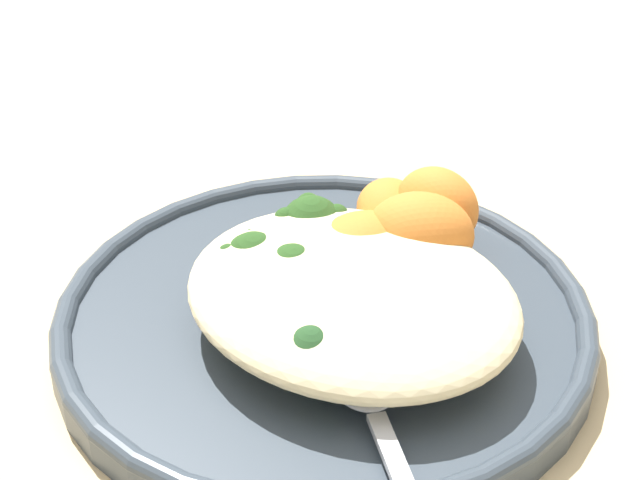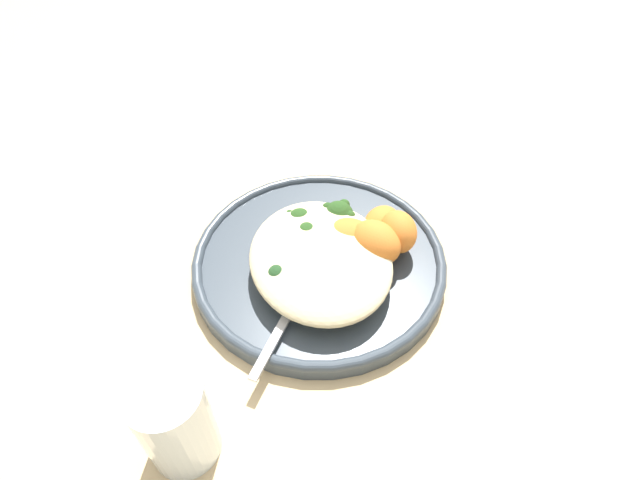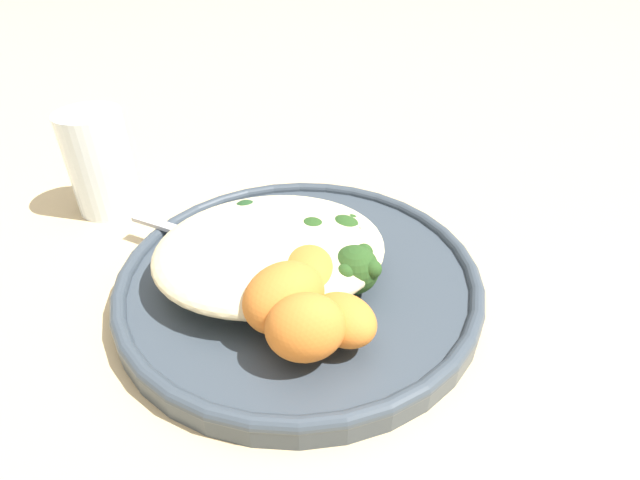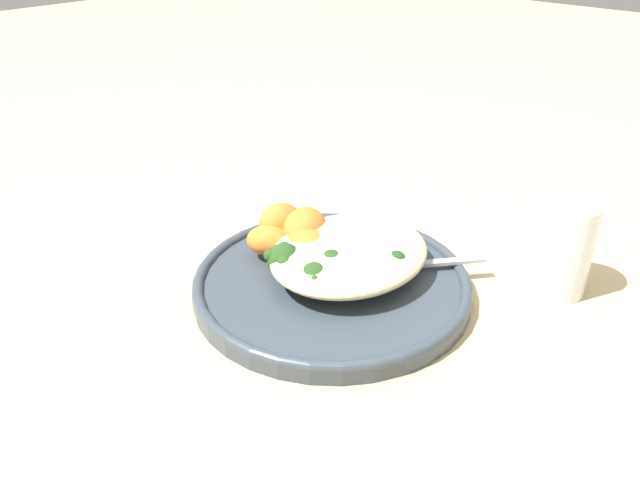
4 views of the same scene
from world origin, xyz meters
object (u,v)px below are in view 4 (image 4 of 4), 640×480
object	(u,v)px
water_glass	(562,247)
sweet_potato_chunk_2	(268,240)
broccoli_stalk_0	(290,259)
broccoli_stalk_4	(359,261)
kale_tuft	(388,262)
spoon	(405,264)
quinoa_mound	(349,253)
broccoli_stalk_1	(302,268)
broccoli_stalk_3	(331,265)
sweet_potato_chunk_1	(309,248)
sweet_potato_chunk_0	(305,229)
sweet_potato_chunk_3	(280,223)
broccoli_stalk_5	(368,263)
plate	(333,282)
broccoli_stalk_2	(317,273)

from	to	relation	value
water_glass	sweet_potato_chunk_2	bearing A→B (deg)	-54.63
broccoli_stalk_0	broccoli_stalk_4	bearing A→B (deg)	139.99
kale_tuft	spoon	world-z (taller)	kale_tuft
broccoli_stalk_4	water_glass	xyz separation A→B (m)	(-0.14, 0.15, 0.01)
quinoa_mound	broccoli_stalk_1	xyz separation A→B (m)	(0.05, -0.02, -0.01)
broccoli_stalk_3	broccoli_stalk_4	bearing A→B (deg)	103.85
sweet_potato_chunk_1	broccoli_stalk_0	bearing A→B (deg)	-0.64
sweet_potato_chunk_0	sweet_potato_chunk_2	size ratio (longest dim) A/B	1.26
sweet_potato_chunk_1	spoon	size ratio (longest dim) A/B	0.56
broccoli_stalk_0	water_glass	world-z (taller)	water_glass
water_glass	sweet_potato_chunk_3	bearing A→B (deg)	-59.75
broccoli_stalk_5	sweet_potato_chunk_2	size ratio (longest dim) A/B	2.06
broccoli_stalk_1	plate	bearing A→B (deg)	136.29
broccoli_stalk_0	broccoli_stalk_1	bearing A→B (deg)	100.93
broccoli_stalk_1	sweet_potato_chunk_1	size ratio (longest dim) A/B	1.48
broccoli_stalk_0	broccoli_stalk_4	size ratio (longest dim) A/B	0.91
quinoa_mound	sweet_potato_chunk_1	bearing A→B (deg)	-60.75
broccoli_stalk_1	broccoli_stalk_5	xyz separation A→B (m)	(-0.05, 0.04, 0.00)
sweet_potato_chunk_0	broccoli_stalk_1	bearing A→B (deg)	40.76
broccoli_stalk_4	sweet_potato_chunk_2	xyz separation A→B (m)	(0.03, -0.10, 0.00)
broccoli_stalk_4	broccoli_stalk_3	bearing A→B (deg)	-117.99
sweet_potato_chunk_1	quinoa_mound	bearing A→B (deg)	119.25
quinoa_mound	broccoli_stalk_4	world-z (taller)	quinoa_mound
sweet_potato_chunk_3	broccoli_stalk_5	bearing A→B (deg)	96.03
sweet_potato_chunk_2	water_glass	bearing A→B (deg)	125.37
sweet_potato_chunk_1	broccoli_stalk_2	bearing A→B (deg)	53.88
quinoa_mound	broccoli_stalk_0	world-z (taller)	same
sweet_potato_chunk_0	plate	bearing A→B (deg)	71.57
broccoli_stalk_1	broccoli_stalk_3	world-z (taller)	broccoli_stalk_3
broccoli_stalk_5	quinoa_mound	bearing A→B (deg)	-177.01
broccoli_stalk_4	broccoli_stalk_5	bearing A→B (deg)	25.72
broccoli_stalk_1	sweet_potato_chunk_3	bearing A→B (deg)	-131.91
plate	sweet_potato_chunk_3	xyz separation A→B (m)	(-0.01, -0.09, 0.03)
water_glass	kale_tuft	bearing A→B (deg)	-45.07
quinoa_mound	broccoli_stalk_5	xyz separation A→B (m)	(-0.00, 0.02, -0.01)
broccoli_stalk_5	sweet_potato_chunk_1	bearing A→B (deg)	-163.76
quinoa_mound	sweet_potato_chunk_3	bearing A→B (deg)	-84.73
broccoli_stalk_5	sweet_potato_chunk_2	xyz separation A→B (m)	(0.04, -0.11, 0.00)
quinoa_mound	broccoli_stalk_3	size ratio (longest dim) A/B	2.34
sweet_potato_chunk_2	spoon	world-z (taller)	sweet_potato_chunk_2
quinoa_mound	broccoli_stalk_3	distance (m)	0.03
broccoli_stalk_1	broccoli_stalk_2	world-z (taller)	broccoli_stalk_2
broccoli_stalk_2	sweet_potato_chunk_3	xyz separation A→B (m)	(-0.04, -0.09, 0.01)
quinoa_mound	broccoli_stalk_2	bearing A→B (deg)	-2.73
broccoli_stalk_3	kale_tuft	xyz separation A→B (m)	(-0.05, 0.04, -0.00)
broccoli_stalk_0	broccoli_stalk_5	world-z (taller)	broccoli_stalk_0
broccoli_stalk_1	spoon	distance (m)	0.11
sweet_potato_chunk_2	spoon	size ratio (longest dim) A/B	0.44
sweet_potato_chunk_2	kale_tuft	distance (m)	0.13
broccoli_stalk_2	spoon	world-z (taller)	broccoli_stalk_2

